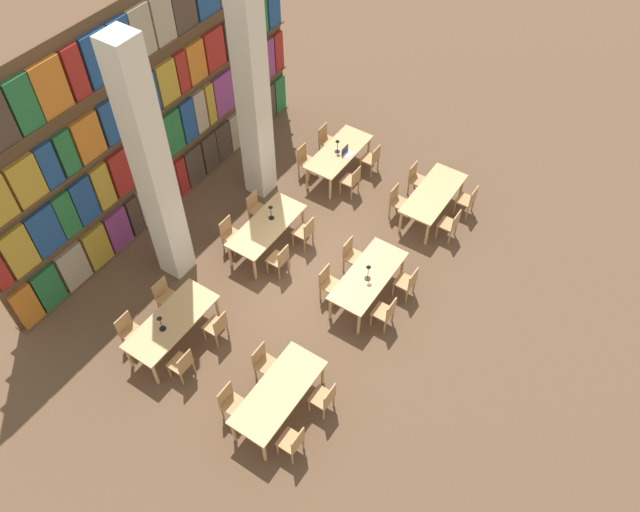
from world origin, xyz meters
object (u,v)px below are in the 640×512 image
at_px(chair_8, 450,224).
at_px(chair_19, 256,208).
at_px(desk_lamp_2, 271,210).
at_px(desk_lamp_3, 337,144).
at_px(chair_2, 324,398).
at_px(reading_table_1, 368,277).
at_px(chair_15, 166,296).
at_px(chair_6, 407,282).
at_px(reading_table_0, 279,393).
at_px(chair_16, 279,259).
at_px(chair_4, 385,312).
at_px(reading_table_2, 434,195).
at_px(chair_9, 398,201).
at_px(laptop, 347,153).
at_px(chair_5, 329,283).
at_px(chair_23, 326,139).
at_px(chair_0, 293,442).
at_px(desk_lamp_0, 368,270).
at_px(reading_table_4, 267,227).
at_px(reading_table_5, 339,153).
at_px(chair_21, 306,160).
at_px(chair_10, 468,200).
at_px(chair_13, 130,331).
at_px(chair_22, 372,159).
at_px(chair_1, 231,402).
at_px(desk_lamp_1, 160,321).
at_px(chair_18, 305,232).
at_px(pillar_left, 153,171).
at_px(chair_3, 264,362).
at_px(chair_17, 230,234).
at_px(reading_table_3, 172,323).
at_px(chair_11, 416,178).
at_px(pillar_center, 252,92).
at_px(chair_12, 182,364).
at_px(chair_20, 352,180).

relative_size(chair_8, chair_19, 1.00).
xyz_separation_m(desk_lamp_2, desk_lamp_3, (2.92, -0.00, -0.02)).
bearing_deg(chair_2, reading_table_1, 14.39).
bearing_deg(chair_15, chair_6, 127.56).
relative_size(reading_table_0, chair_16, 2.41).
relative_size(chair_4, reading_table_2, 0.41).
distance_m(reading_table_2, chair_9, 0.90).
relative_size(reading_table_2, laptop, 6.61).
bearing_deg(chair_5, desk_lamp_3, -150.10).
bearing_deg(chair_23, chair_9, 69.73).
relative_size(chair_0, chair_4, 1.00).
relative_size(reading_table_1, desk_lamp_0, 4.60).
bearing_deg(chair_2, reading_table_4, 50.62).
bearing_deg(reading_table_5, chair_21, 125.01).
relative_size(chair_15, chair_19, 1.00).
bearing_deg(chair_10, chair_13, 150.43).
distance_m(reading_table_4, chair_19, 0.92).
distance_m(chair_9, chair_22, 1.70).
distance_m(chair_1, chair_5, 3.49).
height_order(chair_6, desk_lamp_2, desk_lamp_2).
bearing_deg(reading_table_0, chair_16, 35.81).
bearing_deg(chair_5, chair_23, -146.30).
relative_size(chair_15, reading_table_5, 0.41).
height_order(chair_0, chair_2, same).
bearing_deg(desk_lamp_1, chair_15, 42.36).
relative_size(chair_8, chair_16, 1.00).
bearing_deg(chair_1, chair_13, -92.38).
distance_m(reading_table_5, laptop, 0.27).
bearing_deg(desk_lamp_0, chair_15, 126.75).
distance_m(chair_0, desk_lamp_2, 5.53).
bearing_deg(desk_lamp_2, chair_19, 67.34).
height_order(chair_0, chair_18, same).
bearing_deg(chair_0, desk_lamp_2, 40.31).
height_order(chair_16, chair_22, same).
distance_m(pillar_left, chair_4, 5.65).
relative_size(reading_table_1, desk_lamp_3, 5.24).
xyz_separation_m(chair_3, chair_22, (6.60, 1.35, 0.00)).
height_order(chair_3, chair_15, same).
height_order(chair_0, chair_17, same).
bearing_deg(chair_5, chair_13, -39.61).
bearing_deg(reading_table_1, reading_table_3, 139.80).
distance_m(desk_lamp_0, chair_16, 2.21).
bearing_deg(chair_8, reading_table_4, 127.22).
xyz_separation_m(chair_2, chair_10, (6.57, -0.00, 0.00)).
relative_size(chair_1, chair_3, 1.00).
distance_m(chair_8, chair_11, 1.76).
height_order(chair_16, desk_lamp_3, desk_lamp_3).
height_order(reading_table_2, reading_table_4, same).
height_order(pillar_center, chair_13, pillar_center).
bearing_deg(chair_12, chair_20, -0.02).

